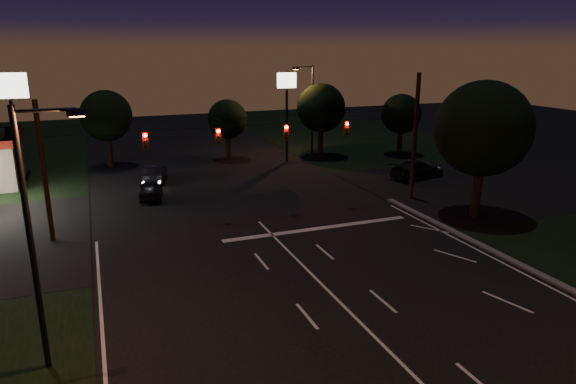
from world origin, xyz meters
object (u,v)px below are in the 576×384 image
car_oncoming_b (155,173)px  car_cross (417,169)px  tree_right_near (481,130)px  car_oncoming_a (150,190)px  utility_pole_right (411,198)px

car_oncoming_b → car_cross: (20.79, -6.68, 0.03)m
tree_right_near → car_oncoming_a: size_ratio=2.21×
car_oncoming_b → utility_pole_right: bearing=158.7°
car_oncoming_a → car_oncoming_b: size_ratio=0.91×
tree_right_near → car_oncoming_b: (-18.37, 16.47, -4.96)m
car_oncoming_b → car_cross: bearing=175.6°
car_cross → tree_right_near: bearing=152.0°
utility_pole_right → car_oncoming_b: (-16.84, 11.64, 0.72)m
car_oncoming_b → car_oncoming_a: bearing=92.6°
tree_right_near → car_cross: 11.23m
utility_pole_right → car_cross: bearing=51.5°
tree_right_near → car_oncoming_a: bearing=148.9°
car_oncoming_b → tree_right_near: bearing=151.5°
car_cross → utility_pole_right: bearing=127.3°
utility_pole_right → car_oncoming_b: utility_pole_right is taller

